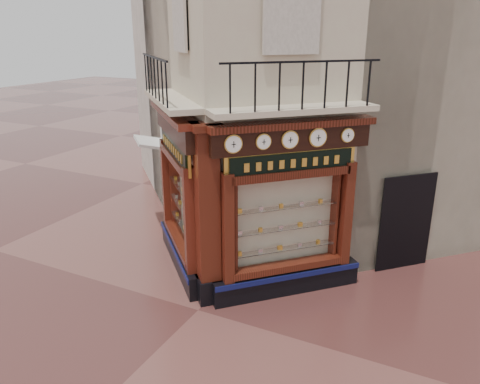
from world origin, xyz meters
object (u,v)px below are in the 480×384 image
Objects in this scene: clock_e at (348,135)px; signboard_left at (174,148)px; clock_a at (233,144)px; awning at (156,226)px; clock_b at (263,142)px; clock_d at (318,137)px; corner_pilaster at (208,219)px; clock_c at (290,140)px; signboard_right at (292,163)px.

signboard_left is (-3.86, -0.78, -0.52)m from clock_e.
awning is at bearing 100.80° from clock_a.
clock_b is 2.63m from signboard_left.
clock_d is at bearing 0.00° from clock_b.
clock_d is (0.85, 0.85, -0.00)m from clock_b.
corner_pilaster is 2.90× the size of awning.
clock_c is 0.54m from signboard_right.
clock_a is 0.63m from clock_b.
clock_c is at bearing -156.48° from awning.
clock_b is 1.06× the size of clock_e.
clock_e reaches higher than awning.
signboard_right is (-0.44, -0.29, -0.52)m from clock_d.
signboard_right is (0.85, 1.01, -0.52)m from clock_a.
signboard_left reaches higher than signboard_right.
clock_e reaches higher than signboard_right.
clock_a reaches higher than signboard_left.
clock_b is 1.20m from clock_d.
clock_a is at bearing -175.19° from signboard_right.
signboard_right is at bearing -154.88° from awning.
clock_c is at bearing -135.73° from signboard_right.
corner_pilaster is at bearing 169.75° from signboard_right.
clock_d is 6.70m from awning.
corner_pilaster is at bearing -169.75° from signboard_left.
clock_e is at bearing -123.60° from signboard_left.
corner_pilaster reaches higher than signboard_right.
awning is (-4.13, 2.81, -3.62)m from clock_a.
signboard_left is (-2.52, 0.56, -0.52)m from clock_b.
signboard_right is (0.41, 0.56, -0.52)m from clock_b.
corner_pilaster reaches higher than clock_c.
awning is (-3.52, 2.82, -1.95)m from corner_pilaster.
clock_b is at bearing 0.00° from clock_a.
corner_pilaster is 2.85m from clock_d.
clock_c reaches higher than clock_a.
clock_b is 0.86× the size of clock_c.
clock_b reaches higher than clock_e.
clock_a is 2.36m from signboard_left.
clock_b is at bearing -21.87° from corner_pilaster.
clock_d is 0.29× the size of awning.
clock_c is 6.46m from awning.
clock_d is (1.29, 1.29, -0.00)m from clock_a.
clock_a reaches higher than clock_e.
clock_e is (2.39, 1.79, 1.67)m from corner_pilaster.
signboard_left is at bearing 109.07° from clock_a.
signboard_right is at bearing 44.27° from clock_c.
corner_pilaster reaches higher than clock_e.
clock_c is 0.18× the size of signboard_right.
corner_pilaster is 12.84× the size of clock_e.
clock_d is at bearing 180.00° from clock_e.
clock_e is (1.78, 1.78, 0.00)m from clock_a.
clock_c is at bearing -180.00° from clock_d.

